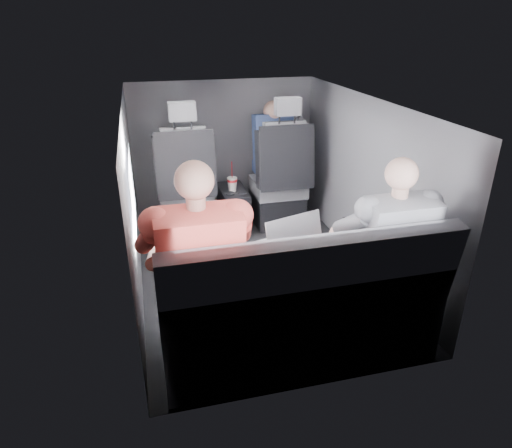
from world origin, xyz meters
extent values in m
plane|color=black|center=(0.00, 0.00, 0.00)|extent=(2.60, 2.60, 0.00)
plane|color=#B2B2AD|center=(0.00, 0.00, 1.35)|extent=(2.60, 2.60, 0.00)
cube|color=#56565B|center=(-0.90, 0.00, 0.68)|extent=(0.02, 2.60, 1.35)
cube|color=#56565B|center=(0.90, 0.00, 0.68)|extent=(0.02, 2.60, 1.35)
cube|color=#56565B|center=(0.00, 1.30, 0.68)|extent=(1.80, 0.02, 1.35)
cube|color=#56565B|center=(0.00, -1.30, 0.68)|extent=(1.80, 0.02, 1.35)
cube|color=white|center=(-0.88, -0.30, 0.90)|extent=(0.02, 0.75, 0.42)
cube|color=black|center=(0.45, 0.67, 0.80)|extent=(0.35, 0.11, 0.59)
cube|color=black|center=(-0.45, 0.92, 0.15)|extent=(0.46, 0.48, 0.30)
cube|color=#57575B|center=(-0.45, 0.90, 0.38)|extent=(0.48, 0.46, 0.14)
cube|color=#57575B|center=(-0.45, 0.70, 0.75)|extent=(0.38, 0.18, 0.61)
cube|color=black|center=(-0.67, 0.70, 0.72)|extent=(0.08, 0.21, 0.53)
cube|color=black|center=(-0.23, 0.70, 0.72)|extent=(0.08, 0.21, 0.53)
cube|color=black|center=(-0.45, 0.64, 0.74)|extent=(0.50, 0.11, 0.58)
cube|color=#57575B|center=(-0.45, 0.66, 1.19)|extent=(0.22, 0.10, 0.15)
cube|color=black|center=(0.45, 0.92, 0.15)|extent=(0.46, 0.48, 0.30)
cube|color=#57575B|center=(0.45, 0.90, 0.38)|extent=(0.48, 0.46, 0.14)
cube|color=#57575B|center=(0.45, 0.70, 0.75)|extent=(0.38, 0.18, 0.61)
cube|color=black|center=(0.23, 0.70, 0.72)|extent=(0.08, 0.21, 0.53)
cube|color=black|center=(0.67, 0.70, 0.72)|extent=(0.08, 0.21, 0.53)
cube|color=black|center=(0.45, 0.64, 0.74)|extent=(0.50, 0.11, 0.58)
cube|color=#57575B|center=(0.45, 0.66, 1.19)|extent=(0.22, 0.10, 0.15)
cube|color=black|center=(0.00, 0.88, 0.20)|extent=(0.24, 0.48, 0.40)
cylinder|color=black|center=(-0.05, 0.76, 0.41)|extent=(0.09, 0.09, 0.01)
cylinder|color=black|center=(0.06, 0.76, 0.41)|extent=(0.09, 0.09, 0.01)
cube|color=#57575B|center=(0.00, -1.02, 0.23)|extent=(1.60, 0.50, 0.45)
cube|color=#57575B|center=(0.00, -1.25, 0.68)|extent=(1.60, 0.17, 0.47)
cylinder|color=red|center=(-0.01, 0.84, 0.50)|extent=(0.09, 0.09, 0.02)
cylinder|color=white|center=(-0.01, 0.84, 0.53)|extent=(0.09, 0.09, 0.01)
cylinder|color=red|center=(-0.01, 0.84, 0.61)|extent=(0.01, 0.01, 0.15)
cube|color=silver|center=(-0.59, -0.72, 0.59)|extent=(0.31, 0.24, 0.02)
cube|color=silver|center=(-0.59, -0.74, 0.60)|extent=(0.25, 0.14, 0.00)
cube|color=silver|center=(-0.59, -0.66, 0.60)|extent=(0.09, 0.05, 0.00)
cube|color=silver|center=(-0.59, -0.86, 0.70)|extent=(0.30, 0.09, 0.20)
cube|color=silver|center=(-0.59, -0.85, 0.70)|extent=(0.26, 0.07, 0.17)
cube|color=silver|center=(0.02, -0.70, 0.59)|extent=(0.44, 0.36, 0.02)
cube|color=silver|center=(0.02, -0.71, 0.60)|extent=(0.34, 0.23, 0.00)
cube|color=silver|center=(0.02, -0.62, 0.60)|extent=(0.12, 0.09, 0.00)
cube|color=silver|center=(0.02, -0.86, 0.72)|extent=(0.38, 0.18, 0.25)
cube|color=silver|center=(0.02, -0.86, 0.72)|extent=(0.33, 0.15, 0.21)
cube|color=black|center=(0.48, -0.72, 0.59)|extent=(0.32, 0.23, 0.02)
cube|color=black|center=(0.48, -0.74, 0.60)|extent=(0.26, 0.13, 0.00)
cube|color=black|center=(0.48, -0.66, 0.60)|extent=(0.09, 0.05, 0.00)
cube|color=black|center=(0.48, -0.86, 0.70)|extent=(0.31, 0.07, 0.21)
cube|color=silver|center=(0.48, -0.85, 0.70)|extent=(0.28, 0.06, 0.18)
cube|color=#303035|center=(-0.69, -0.90, 0.52)|extent=(0.16, 0.47, 0.14)
cube|color=#303035|center=(-0.45, -0.90, 0.52)|extent=(0.16, 0.47, 0.14)
cube|color=#303035|center=(-0.69, -0.66, 0.23)|extent=(0.14, 0.14, 0.45)
cube|color=#303035|center=(-0.45, -0.66, 0.23)|extent=(0.14, 0.14, 0.45)
cube|color=#E34F4A|center=(-0.57, -1.10, 0.78)|extent=(0.42, 0.29, 0.57)
sphere|color=tan|center=(-0.57, -1.07, 1.19)|extent=(0.19, 0.19, 0.19)
cylinder|color=tan|center=(-0.78, -0.82, 0.68)|extent=(0.12, 0.29, 0.13)
cylinder|color=tan|center=(-0.36, -0.82, 0.68)|extent=(0.12, 0.29, 0.13)
cube|color=navy|center=(0.42, -0.90, 0.51)|extent=(0.15, 0.43, 0.13)
cube|color=navy|center=(0.63, -0.90, 0.51)|extent=(0.15, 0.43, 0.13)
cube|color=navy|center=(0.42, -0.68, 0.23)|extent=(0.13, 0.13, 0.45)
cube|color=navy|center=(0.63, -0.68, 0.23)|extent=(0.13, 0.13, 0.45)
cube|color=gray|center=(0.52, -1.10, 0.75)|extent=(0.39, 0.26, 0.53)
sphere|color=beige|center=(0.52, -1.07, 1.13)|extent=(0.18, 0.18, 0.18)
cylinder|color=beige|center=(0.33, -0.82, 0.66)|extent=(0.11, 0.27, 0.12)
cylinder|color=beige|center=(0.72, -0.82, 0.66)|extent=(0.11, 0.27, 0.12)
cube|color=navy|center=(0.45, 1.08, 0.78)|extent=(0.38, 0.24, 0.55)
sphere|color=tan|center=(0.45, 1.10, 1.07)|extent=(0.19, 0.19, 0.19)
cube|color=navy|center=(0.45, 1.14, 0.49)|extent=(0.32, 0.38, 0.11)
camera|label=1|loc=(-0.79, -3.11, 1.89)|focal=32.00mm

